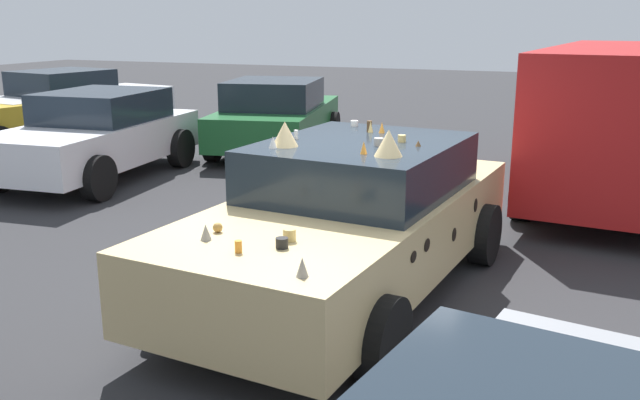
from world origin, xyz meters
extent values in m
plane|color=#2D2D30|center=(0.00, 0.00, 0.00)|extent=(60.00, 60.00, 0.00)
cube|color=#D8BC7F|center=(0.00, 0.00, 0.62)|extent=(4.75, 2.29, 0.68)
cube|color=#1E2833|center=(0.25, -0.03, 1.21)|extent=(2.25, 1.90, 0.49)
cylinder|color=black|center=(-1.51, -0.80, 0.33)|extent=(0.68, 0.28, 0.66)
cylinder|color=black|center=(-1.32, 1.08, 0.33)|extent=(0.68, 0.28, 0.66)
cylinder|color=black|center=(1.32, -1.08, 0.33)|extent=(0.68, 0.28, 0.66)
cylinder|color=black|center=(1.51, 0.80, 0.33)|extent=(0.68, 0.28, 0.66)
ellipsoid|color=black|center=(0.24, -0.96, 0.63)|extent=(0.12, 0.03, 0.13)
ellipsoid|color=black|center=(-0.54, -0.88, 0.76)|extent=(0.14, 0.03, 0.11)
ellipsoid|color=black|center=(0.70, 0.86, 0.59)|extent=(0.14, 0.03, 0.13)
ellipsoid|color=black|center=(-0.86, -0.85, 0.76)|extent=(0.13, 0.03, 0.10)
ellipsoid|color=black|center=(-1.12, 1.05, 0.77)|extent=(0.18, 0.04, 0.14)
ellipsoid|color=black|center=(-1.22, 1.05, 0.63)|extent=(0.15, 0.03, 0.12)
ellipsoid|color=black|center=(0.35, 0.90, 0.61)|extent=(0.18, 0.04, 0.08)
ellipsoid|color=black|center=(0.95, -1.03, 0.74)|extent=(0.11, 0.03, 0.14)
cylinder|color=black|center=(-1.60, -0.05, 1.00)|extent=(0.12, 0.12, 0.08)
cone|color=gray|center=(-2.08, -0.41, 1.03)|extent=(0.11, 0.11, 0.13)
cylinder|color=tan|center=(-1.43, -0.03, 1.01)|extent=(0.13, 0.13, 0.09)
cylinder|color=orange|center=(-1.81, 0.20, 1.01)|extent=(0.07, 0.07, 0.09)
cone|color=gray|center=(-1.65, 0.57, 1.02)|extent=(0.10, 0.10, 0.13)
sphere|color=#A87A38|center=(-1.44, 0.58, 1.00)|extent=(0.08, 0.08, 0.08)
cone|color=orange|center=(-0.35, -0.25, 1.51)|extent=(0.09, 0.09, 0.11)
cone|color=silver|center=(-0.39, 0.60, 1.51)|extent=(0.08, 0.08, 0.11)
cylinder|color=tan|center=(0.35, -0.39, 1.49)|extent=(0.10, 0.10, 0.07)
cone|color=tan|center=(0.79, 0.06, 1.51)|extent=(0.06, 0.06, 0.11)
cylinder|color=gray|center=(0.08, -0.25, 1.49)|extent=(0.11, 0.11, 0.07)
cone|color=orange|center=(0.80, -0.06, 1.51)|extent=(0.09, 0.09, 0.11)
cylinder|color=silver|center=(0.13, 0.60, 1.50)|extent=(0.06, 0.06, 0.09)
cone|color=#51381E|center=(0.19, -0.59, 1.48)|extent=(0.06, 0.06, 0.05)
cylinder|color=#51381E|center=(0.82, 0.08, 1.51)|extent=(0.07, 0.07, 0.11)
cylinder|color=silver|center=(1.12, 0.35, 1.48)|extent=(0.11, 0.11, 0.06)
cone|color=#D8BC7F|center=(-0.37, -0.47, 1.57)|extent=(0.24, 0.24, 0.23)
cone|color=#D8BC7F|center=(-0.27, 0.54, 1.57)|extent=(0.24, 0.24, 0.23)
cube|color=#B21919|center=(4.70, -2.44, 1.26)|extent=(5.39, 2.47, 1.90)
cube|color=#1E2833|center=(2.88, -2.27, 1.64)|extent=(0.28, 1.75, 0.68)
cylinder|color=black|center=(3.23, -1.28, 0.36)|extent=(0.74, 0.31, 0.72)
cylinder|color=black|center=(6.36, -1.58, 0.36)|extent=(0.74, 0.31, 0.72)
cube|color=#1E602D|center=(6.52, 3.86, 0.58)|extent=(4.46, 2.60, 0.63)
cube|color=#1E2833|center=(6.27, 3.81, 1.16)|extent=(2.15, 1.99, 0.53)
cylinder|color=black|center=(7.61, 5.02, 0.32)|extent=(0.67, 0.34, 0.63)
cylinder|color=black|center=(7.97, 3.21, 0.32)|extent=(0.67, 0.34, 0.63)
cylinder|color=black|center=(5.07, 4.50, 0.32)|extent=(0.67, 0.34, 0.63)
cylinder|color=black|center=(5.43, 2.69, 0.32)|extent=(0.67, 0.34, 0.63)
cube|color=white|center=(3.09, 5.55, 0.61)|extent=(4.15, 2.08, 0.64)
cube|color=#1E2833|center=(3.37, 5.57, 1.18)|extent=(2.00, 1.76, 0.49)
cylinder|color=black|center=(1.92, 4.55, 0.34)|extent=(0.70, 0.28, 0.68)
cylinder|color=black|center=(4.40, 4.76, 0.34)|extent=(0.70, 0.28, 0.68)
cylinder|color=black|center=(4.25, 6.55, 0.34)|extent=(0.70, 0.28, 0.68)
cube|color=silver|center=(6.86, 9.12, 0.60)|extent=(4.79, 2.45, 0.65)
cube|color=#1E2833|center=(6.46, 9.19, 1.19)|extent=(2.11, 1.87, 0.53)
cylinder|color=black|center=(8.40, 9.76, 0.33)|extent=(0.68, 0.33, 0.66)
cylinder|color=black|center=(8.11, 8.02, 0.33)|extent=(0.68, 0.33, 0.66)
cylinder|color=black|center=(5.61, 10.22, 0.33)|extent=(0.68, 0.33, 0.66)
cylinder|color=black|center=(5.32, 8.48, 0.33)|extent=(0.68, 0.33, 0.66)
camera|label=1|loc=(-5.94, -2.10, 2.59)|focal=38.82mm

